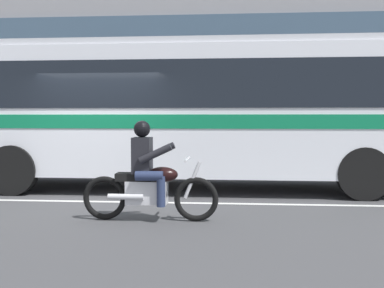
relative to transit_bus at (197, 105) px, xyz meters
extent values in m
plane|color=#3D3D3F|center=(-1.91, -1.19, -1.88)|extent=(60.00, 60.00, 0.00)
cube|color=#A39E93|center=(-1.91, 3.91, -1.81)|extent=(28.00, 3.80, 0.15)
cube|color=silver|center=(-1.91, -1.79, -1.88)|extent=(26.60, 0.14, 0.01)
cube|color=#384C60|center=(-1.91, 5.77, 2.52)|extent=(25.76, 0.10, 1.40)
cube|color=silver|center=(0.00, 0.01, -0.15)|extent=(12.13, 2.67, 2.70)
cube|color=black|center=(0.00, 0.01, 0.40)|extent=(11.16, 2.70, 0.96)
cube|color=#0F7247|center=(0.00, 0.01, -0.35)|extent=(11.89, 2.70, 0.28)
cube|color=#BABCC3|center=(0.00, 0.01, 1.26)|extent=(11.89, 2.54, 0.16)
cylinder|color=black|center=(-3.75, -1.17, -1.36)|extent=(1.04, 0.30, 1.04)
cylinder|color=black|center=(3.33, -1.17, -1.36)|extent=(1.04, 0.30, 1.04)
torus|color=black|center=(0.23, -3.34, -1.54)|extent=(0.69, 0.09, 0.69)
torus|color=black|center=(-1.22, -3.34, -1.54)|extent=(0.69, 0.09, 0.69)
cube|color=silver|center=(-0.55, -3.34, -1.44)|extent=(0.64, 0.28, 0.36)
ellipsoid|color=black|center=(-0.30, -3.34, -1.16)|extent=(0.48, 0.28, 0.24)
cube|color=black|center=(-0.75, -3.34, -1.20)|extent=(0.56, 0.26, 0.12)
cylinder|color=silver|center=(0.17, -3.34, -1.24)|extent=(0.28, 0.06, 0.58)
cylinder|color=silver|center=(0.09, -3.34, -0.92)|extent=(0.04, 0.64, 0.04)
cylinder|color=silver|center=(-0.85, -3.50, -1.49)|extent=(0.55, 0.09, 0.09)
cube|color=black|center=(-0.62, -3.34, -0.86)|extent=(0.28, 0.36, 0.56)
sphere|color=black|center=(-0.62, -3.34, -0.45)|extent=(0.26, 0.26, 0.26)
cylinder|color=#232D4C|center=(-0.48, -3.16, -1.16)|extent=(0.42, 0.15, 0.15)
cylinder|color=#232D4C|center=(-0.30, -3.16, -1.40)|extent=(0.13, 0.13, 0.46)
cylinder|color=#232D4C|center=(-0.48, -3.52, -1.16)|extent=(0.42, 0.15, 0.15)
cylinder|color=#232D4C|center=(-0.30, -3.52, -1.40)|extent=(0.13, 0.13, 0.46)
cylinder|color=black|center=(-0.38, -3.14, -0.82)|extent=(0.52, 0.11, 0.32)
cylinder|color=black|center=(-0.38, -3.54, -0.82)|extent=(0.52, 0.11, 0.32)
cylinder|color=gold|center=(-1.38, 2.73, -1.44)|extent=(0.22, 0.22, 0.58)
sphere|color=gold|center=(-1.38, 2.73, -1.08)|extent=(0.20, 0.20, 0.20)
cylinder|color=gold|center=(-1.38, 2.59, -1.41)|extent=(0.09, 0.10, 0.09)
camera|label=1|loc=(0.79, -10.65, -0.26)|focal=44.62mm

